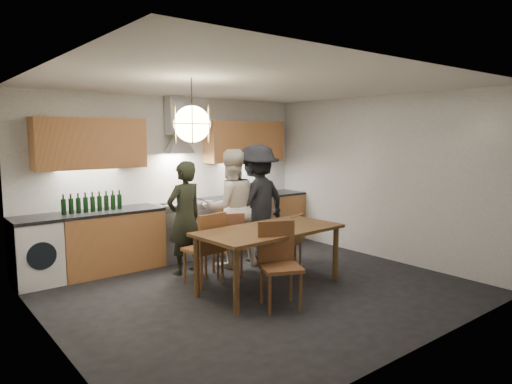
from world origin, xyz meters
TOP-DOWN VIEW (x-y plane):
  - ground at (0.00, 0.00)m, footprint 5.00×5.00m
  - room_shell at (0.00, 0.00)m, footprint 5.02×4.52m
  - counter_run at (0.02, 1.95)m, footprint 5.00×0.62m
  - range_stove at (0.00, 1.94)m, footprint 0.90×0.60m
  - wall_fixtures at (0.00, 2.07)m, footprint 4.30×0.54m
  - pendant_lamp at (-1.00, -0.10)m, footprint 0.43×0.43m
  - dining_table at (0.10, -0.11)m, footprint 1.93×1.03m
  - chair_back_left at (-0.44, 0.50)m, footprint 0.48×0.48m
  - chair_back_mid at (-0.01, 0.64)m, footprint 0.54×0.54m
  - chair_back_right at (0.97, 0.40)m, footprint 0.47×0.47m
  - chair_front at (-0.17, -0.61)m, footprint 0.59×0.59m
  - person_left at (-0.39, 1.17)m, footprint 0.64×0.48m
  - person_mid at (0.34, 1.07)m, footprint 1.00×0.86m
  - person_right at (0.84, 1.06)m, footprint 1.29×0.89m
  - mixing_bowl at (0.95, 1.85)m, footprint 0.46×0.46m
  - stock_pot at (1.65, 2.00)m, footprint 0.20×0.20m
  - wine_bottles at (-1.42, 1.96)m, footprint 0.85×0.07m

SIDE VIEW (x-z plane):
  - ground at x=0.00m, z-range 0.00..0.00m
  - range_stove at x=0.00m, z-range -0.02..0.90m
  - counter_run at x=0.02m, z-range 0.00..0.90m
  - chair_back_right at x=0.97m, z-range 0.06..0.87m
  - chair_back_mid at x=-0.01m, z-range 0.07..0.98m
  - chair_back_left at x=-0.44m, z-range 0.07..1.04m
  - chair_front at x=-0.17m, z-range 0.07..1.05m
  - dining_table at x=0.10m, z-range 0.31..1.10m
  - person_left at x=-0.39m, z-range 0.00..1.62m
  - person_mid at x=0.34m, z-range 0.00..1.77m
  - person_right at x=0.84m, z-range 0.00..1.83m
  - mixing_bowl at x=0.95m, z-range 0.90..0.98m
  - stock_pot at x=1.65m, z-range 0.90..1.02m
  - wine_bottles at x=-1.42m, z-range 0.90..1.18m
  - room_shell at x=0.00m, z-range 0.40..3.01m
  - wall_fixtures at x=0.00m, z-range 1.32..2.42m
  - pendant_lamp at x=-1.00m, z-range 1.75..2.45m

